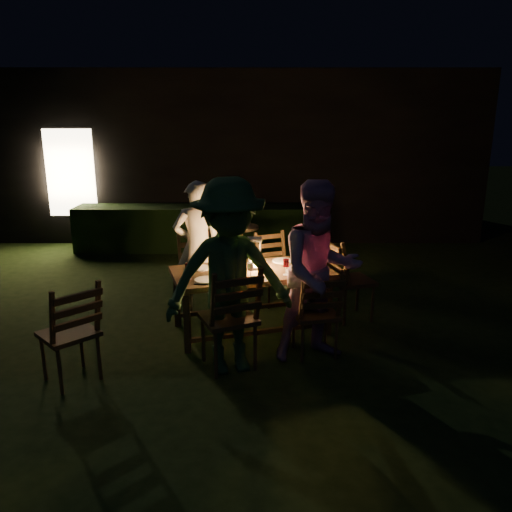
{
  "coord_description": "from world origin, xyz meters",
  "views": [
    {
      "loc": [
        0.64,
        -5.17,
        2.35
      ],
      "look_at": [
        0.65,
        0.36,
        0.81
      ],
      "focal_mm": 35.0,
      "sensor_mm": 36.0,
      "label": 1
    }
  ],
  "objects_px": {
    "person_house_side": "(198,247)",
    "bottle_bucket_b": "(244,215)",
    "person_opp_right": "(320,272)",
    "ice_bucket": "(241,219)",
    "chair_end": "(350,293)",
    "lantern": "(255,255)",
    "chair_near_right": "(315,328)",
    "chair_near_left": "(229,335)",
    "chair_spare": "(71,350)",
    "side_table": "(241,232)",
    "chair_far_right": "(275,281)",
    "dining_table": "(252,276)",
    "chair_far_left": "(200,286)",
    "person_opp_left": "(230,278)",
    "bottle_table": "(229,260)",
    "bottle_bucket_a": "(238,216)"
  },
  "relations": [
    {
      "from": "dining_table",
      "to": "bottle_bucket_b",
      "type": "height_order",
      "value": "bottle_bucket_b"
    },
    {
      "from": "chair_spare",
      "to": "lantern",
      "type": "distance_m",
      "value": 2.13
    },
    {
      "from": "chair_near_right",
      "to": "bottle_table",
      "type": "relative_size",
      "value": 3.42
    },
    {
      "from": "person_house_side",
      "to": "side_table",
      "type": "relative_size",
      "value": 2.23
    },
    {
      "from": "person_opp_left",
      "to": "bottle_table",
      "type": "xyz_separation_m",
      "value": [
        -0.04,
        0.84,
        -0.07
      ]
    },
    {
      "from": "chair_near_right",
      "to": "ice_bucket",
      "type": "xyz_separation_m",
      "value": [
        -0.83,
        2.87,
        0.55
      ]
    },
    {
      "from": "person_opp_right",
      "to": "ice_bucket",
      "type": "xyz_separation_m",
      "value": [
        -0.85,
        2.92,
        -0.06
      ]
    },
    {
      "from": "bottle_table",
      "to": "person_opp_right",
      "type": "bearing_deg",
      "value": -32.82
    },
    {
      "from": "chair_near_right",
      "to": "side_table",
      "type": "distance_m",
      "value": 3.01
    },
    {
      "from": "bottle_table",
      "to": "bottle_bucket_b",
      "type": "relative_size",
      "value": 0.88
    },
    {
      "from": "chair_far_right",
      "to": "person_opp_right",
      "type": "height_order",
      "value": "person_opp_right"
    },
    {
      "from": "person_opp_left",
      "to": "ice_bucket",
      "type": "bearing_deg",
      "value": 73.01
    },
    {
      "from": "chair_near_right",
      "to": "chair_far_right",
      "type": "distance_m",
      "value": 1.54
    },
    {
      "from": "chair_end",
      "to": "person_house_side",
      "type": "height_order",
      "value": "person_house_side"
    },
    {
      "from": "person_opp_left",
      "to": "bottle_bucket_a",
      "type": "height_order",
      "value": "person_opp_left"
    },
    {
      "from": "lantern",
      "to": "chair_near_right",
      "type": "bearing_deg",
      "value": -47.42
    },
    {
      "from": "person_opp_right",
      "to": "lantern",
      "type": "bearing_deg",
      "value": 114.69
    },
    {
      "from": "person_house_side",
      "to": "side_table",
      "type": "distance_m",
      "value": 1.69
    },
    {
      "from": "bottle_bucket_a",
      "to": "chair_spare",
      "type": "bearing_deg",
      "value": -112.68
    },
    {
      "from": "chair_far_left",
      "to": "person_opp_right",
      "type": "height_order",
      "value": "person_opp_right"
    },
    {
      "from": "person_house_side",
      "to": "bottle_bucket_b",
      "type": "bearing_deg",
      "value": -124.77
    },
    {
      "from": "chair_spare",
      "to": "bottle_table",
      "type": "height_order",
      "value": "chair_spare"
    },
    {
      "from": "person_opp_right",
      "to": "dining_table",
      "type": "bearing_deg",
      "value": 118.76
    },
    {
      "from": "dining_table",
      "to": "bottle_bucket_a",
      "type": "relative_size",
      "value": 5.93
    },
    {
      "from": "chair_far_right",
      "to": "chair_spare",
      "type": "relative_size",
      "value": 0.93
    },
    {
      "from": "chair_spare",
      "to": "bottle_table",
      "type": "distance_m",
      "value": 1.84
    },
    {
      "from": "dining_table",
      "to": "person_opp_left",
      "type": "height_order",
      "value": "person_opp_left"
    },
    {
      "from": "dining_table",
      "to": "chair_far_left",
      "type": "xyz_separation_m",
      "value": [
        -0.65,
        0.61,
        -0.33
      ]
    },
    {
      "from": "lantern",
      "to": "side_table",
      "type": "relative_size",
      "value": 0.48
    },
    {
      "from": "ice_bucket",
      "to": "bottle_table",
      "type": "bearing_deg",
      "value": -91.48
    },
    {
      "from": "chair_near_left",
      "to": "person_opp_left",
      "type": "distance_m",
      "value": 0.6
    },
    {
      "from": "chair_end",
      "to": "lantern",
      "type": "xyz_separation_m",
      "value": [
        -1.14,
        -0.29,
        0.56
      ]
    },
    {
      "from": "chair_near_left",
      "to": "lantern",
      "type": "relative_size",
      "value": 3.1
    },
    {
      "from": "chair_near_left",
      "to": "person_house_side",
      "type": "relative_size",
      "value": 0.67
    },
    {
      "from": "chair_far_right",
      "to": "bottle_table",
      "type": "bearing_deg",
      "value": 37.95
    },
    {
      "from": "chair_far_right",
      "to": "dining_table",
      "type": "bearing_deg",
      "value": 48.54
    },
    {
      "from": "chair_end",
      "to": "lantern",
      "type": "bearing_deg",
      "value": -92.04
    },
    {
      "from": "lantern",
      "to": "side_table",
      "type": "xyz_separation_m",
      "value": [
        -0.21,
        2.2,
        -0.23
      ]
    },
    {
      "from": "dining_table",
      "to": "person_opp_right",
      "type": "xyz_separation_m",
      "value": [
        0.67,
        -0.66,
        0.25
      ]
    },
    {
      "from": "person_house_side",
      "to": "ice_bucket",
      "type": "xyz_separation_m",
      "value": [
        0.49,
        1.61,
        0.03
      ]
    },
    {
      "from": "chair_near_right",
      "to": "chair_spare",
      "type": "relative_size",
      "value": 0.94
    },
    {
      "from": "person_opp_left",
      "to": "bottle_table",
      "type": "height_order",
      "value": "person_opp_left"
    },
    {
      "from": "person_opp_left",
      "to": "person_house_side",
      "type": "bearing_deg",
      "value": 90.0
    },
    {
      "from": "chair_spare",
      "to": "bottle_bucket_b",
      "type": "xyz_separation_m",
      "value": [
        1.5,
        3.44,
        0.58
      ]
    },
    {
      "from": "ice_bucket",
      "to": "chair_near_left",
      "type": "bearing_deg",
      "value": -90.5
    },
    {
      "from": "chair_far_left",
      "to": "bottle_bucket_b",
      "type": "height_order",
      "value": "same"
    },
    {
      "from": "bottle_table",
      "to": "ice_bucket",
      "type": "relative_size",
      "value": 0.93
    },
    {
      "from": "chair_near_right",
      "to": "chair_far_left",
      "type": "relative_size",
      "value": 0.91
    },
    {
      "from": "person_opp_right",
      "to": "bottle_bucket_b",
      "type": "height_order",
      "value": "person_opp_right"
    },
    {
      "from": "chair_near_right",
      "to": "chair_far_left",
      "type": "height_order",
      "value": "chair_far_left"
    }
  ]
}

